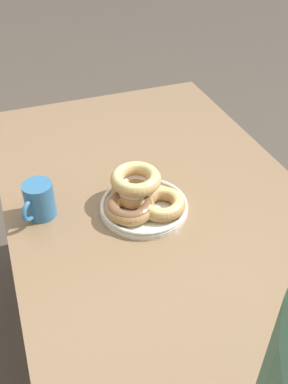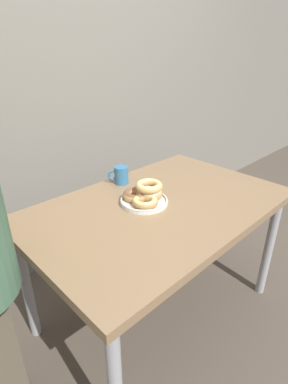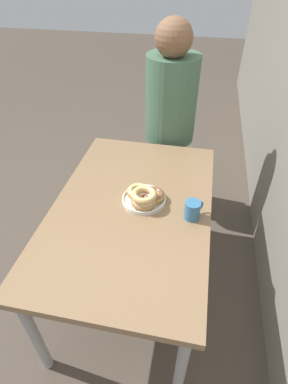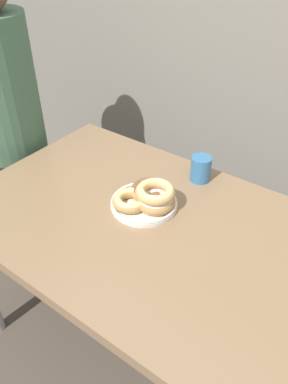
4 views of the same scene
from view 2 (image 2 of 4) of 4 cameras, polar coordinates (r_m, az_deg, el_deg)
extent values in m
plane|color=#4C4238|center=(1.77, 9.97, -26.15)|extent=(14.00, 14.00, 0.00)
cube|color=slate|center=(1.94, -16.51, 22.52)|extent=(8.00, 0.05, 2.60)
cube|color=#846647|center=(1.45, 2.94, -2.91)|extent=(1.27, 0.81, 0.04)
cylinder|color=#99999E|center=(1.91, 22.67, -9.72)|extent=(0.05, 0.05, 0.66)
cylinder|color=#99999E|center=(1.64, -21.53, -16.19)|extent=(0.05, 0.05, 0.66)
cylinder|color=#99999E|center=(2.20, 6.44, -2.78)|extent=(0.05, 0.05, 0.66)
cylinder|color=silver|center=(1.44, 0.00, -1.90)|extent=(0.23, 0.23, 0.01)
torus|color=silver|center=(1.43, 0.00, -1.47)|extent=(0.23, 0.23, 0.01)
torus|color=#B2844C|center=(1.46, 1.01, -0.27)|extent=(0.18, 0.18, 0.04)
torus|color=white|center=(1.46, 1.01, 0.00)|extent=(0.17, 0.17, 0.03)
torus|color=#B2844C|center=(1.45, -1.58, -0.59)|extent=(0.16, 0.16, 0.04)
torus|color=brown|center=(1.45, -1.58, -0.35)|extent=(0.15, 0.15, 0.03)
torus|color=#B2844C|center=(1.39, 0.21, -1.89)|extent=(0.17, 0.17, 0.04)
torus|color=#E0D17F|center=(1.38, 0.21, -1.66)|extent=(0.16, 0.16, 0.03)
torus|color=tan|center=(1.44, 0.96, 1.09)|extent=(0.19, 0.19, 0.04)
torus|color=#E0D17F|center=(1.44, 0.96, 1.32)|extent=(0.18, 0.18, 0.03)
cylinder|color=teal|center=(1.64, -4.32, 3.22)|extent=(0.08, 0.08, 0.10)
cylinder|color=#382114|center=(1.62, -4.37, 4.61)|extent=(0.06, 0.06, 0.00)
torus|color=teal|center=(1.64, -5.86, 3.19)|extent=(0.05, 0.05, 0.06)
camera|label=1|loc=(1.21, -43.77, 22.23)|focal=40.00mm
camera|label=3|loc=(2.37, 19.76, 33.54)|focal=28.00mm
camera|label=4|loc=(1.49, 46.53, 23.96)|focal=35.00mm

